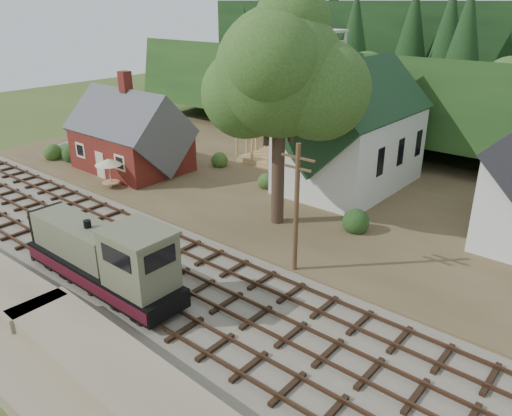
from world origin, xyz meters
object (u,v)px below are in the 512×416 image
Objects in this scene: car_green at (77,147)px; patio_set at (109,163)px; car_blue at (163,163)px; locomotive at (105,259)px.

car_green is 1.49× the size of patio_set.
car_blue is at bearing 93.84° from patio_set.
patio_set is at bearing 144.37° from locomotive.
patio_set reaches higher than car_green.
car_green is 12.11m from patio_set.
patio_set is (11.39, -3.84, 1.54)m from car_green.
car_blue is 1.02× the size of car_green.
patio_set is at bearing -130.55° from car_green.
locomotive reaches higher than car_blue.
locomotive is 20.82m from car_blue.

